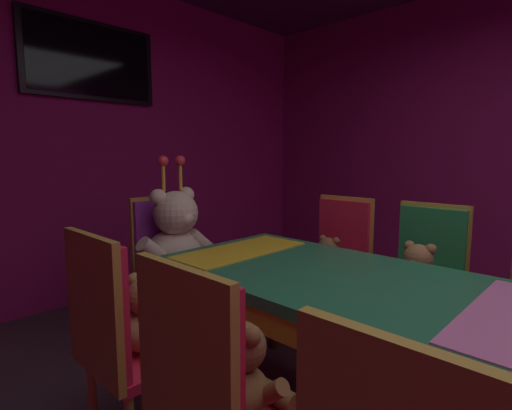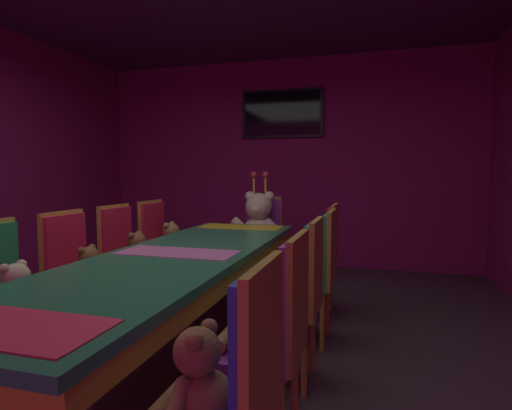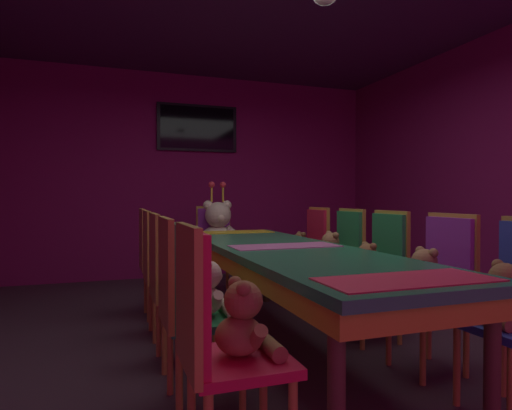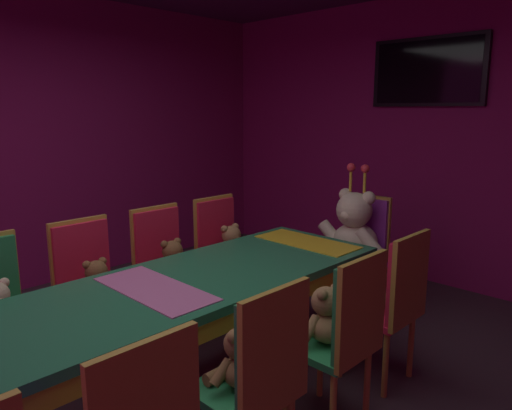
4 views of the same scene
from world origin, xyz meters
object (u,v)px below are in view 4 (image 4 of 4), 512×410
at_px(chair_left_3, 162,258).
at_px(teddy_left_3, 173,263).
at_px(teddy_right_4, 376,291).
at_px(throne_chair, 363,241).
at_px(teddy_right_3, 325,318).
at_px(wall_tv, 427,72).
at_px(teddy_left_2, 98,285).
at_px(king_teddy_bear, 353,230).
at_px(teddy_left_4, 232,247).
at_px(chair_right_2, 262,370).
at_px(chair_left_4, 220,243).
at_px(banquet_table, 155,304).
at_px(chair_left_2, 87,277).
at_px(teddy_right_2, 239,361).
at_px(chair_right_3, 348,326).
at_px(chair_right_4, 397,294).

xyz_separation_m(chair_left_3, teddy_left_3, (0.15, 0.00, -0.01)).
height_order(teddy_right_4, throne_chair, throne_chair).
relative_size(teddy_right_3, wall_tv, 0.31).
bearing_deg(teddy_left_2, king_teddy_bear, 70.45).
height_order(teddy_left_3, teddy_left_4, teddy_left_4).
height_order(teddy_left_3, chair_right_2, chair_right_2).
relative_size(teddy_left_4, teddy_right_4, 1.16).
distance_m(teddy_left_2, chair_left_3, 0.61).
bearing_deg(chair_right_2, teddy_left_4, -38.96).
bearing_deg(teddy_left_4, throne_chair, 53.76).
bearing_deg(chair_left_4, teddy_left_4, 0.00).
xyz_separation_m(banquet_table, teddy_left_3, (-0.68, 0.61, -0.07)).
xyz_separation_m(chair_left_2, teddy_left_4, (0.16, 1.18, 0.00)).
relative_size(chair_left_4, teddy_right_2, 3.23).
bearing_deg(chair_right_3, king_teddy_bear, -57.60).
distance_m(teddy_left_2, king_teddy_bear, 2.04).
distance_m(teddy_right_4, wall_tv, 2.51).
bearing_deg(teddy_right_3, chair_left_4, -21.04).
height_order(chair_right_2, teddy_right_4, chair_right_2).
height_order(teddy_right_2, king_teddy_bear, king_teddy_bear).
bearing_deg(teddy_left_4, teddy_right_4, -0.06).
height_order(teddy_left_2, king_teddy_bear, king_teddy_bear).
xyz_separation_m(chair_left_3, teddy_right_3, (1.52, -0.00, 0.00)).
bearing_deg(teddy_left_3, king_teddy_bear, 62.91).
relative_size(teddy_left_2, chair_left_4, 0.31).
height_order(teddy_right_3, throne_chair, throne_chair).
distance_m(teddy_left_2, teddy_left_4, 1.18).
bearing_deg(throne_chair, chair_left_2, -21.61).
relative_size(teddy_right_4, king_teddy_bear, 0.36).
xyz_separation_m(chair_right_3, king_teddy_bear, (-0.84, 1.33, 0.12)).
distance_m(chair_right_4, teddy_right_4, 0.14).
xyz_separation_m(chair_right_3, throne_chair, (-0.84, 1.49, 0.00)).
relative_size(chair_right_2, throne_chair, 1.00).
distance_m(chair_right_2, teddy_right_4, 1.21).
bearing_deg(wall_tv, teddy_left_2, -102.44).
bearing_deg(teddy_right_2, chair_right_3, -105.50).
distance_m(chair_right_3, teddy_right_3, 0.15).
bearing_deg(wall_tv, chair_right_4, -67.17).
relative_size(chair_left_3, teddy_right_3, 2.88).
bearing_deg(teddy_right_3, chair_right_3, 180.00).
xyz_separation_m(teddy_left_2, teddy_left_4, (0.02, 1.18, 0.01)).
xyz_separation_m(chair_right_3, chair_right_4, (-0.03, 0.58, 0.00)).
relative_size(chair_left_3, chair_right_3, 1.00).
bearing_deg(wall_tv, chair_left_4, -113.00).
height_order(teddy_left_2, chair_right_3, chair_right_3).
relative_size(chair_right_2, teddy_right_3, 2.88).
relative_size(chair_left_2, teddy_right_3, 2.88).
relative_size(teddy_left_3, king_teddy_bear, 0.40).
bearing_deg(teddy_left_4, teddy_left_3, -90.99).
relative_size(chair_right_2, chair_right_4, 1.00).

